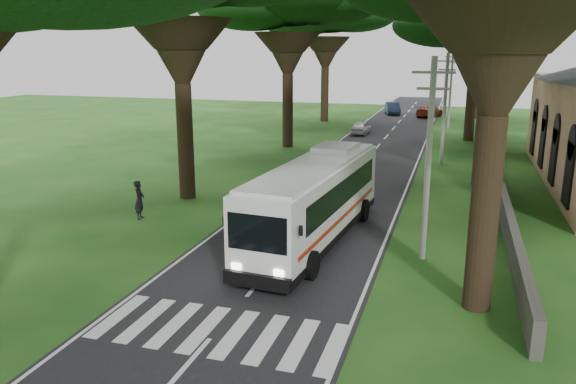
{
  "coord_description": "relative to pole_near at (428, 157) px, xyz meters",
  "views": [
    {
      "loc": [
        6.5,
        -16.01,
        8.27
      ],
      "look_at": [
        -0.38,
        6.62,
        2.2
      ],
      "focal_mm": 35.0,
      "sensor_mm": 36.0,
      "label": 1
    }
  ],
  "objects": [
    {
      "name": "road",
      "position": [
        -5.5,
        19.0,
        -4.17
      ],
      "size": [
        8.0,
        120.0,
        0.04
      ],
      "primitive_type": "cube",
      "color": "black",
      "rests_on": "ground"
    },
    {
      "name": "pole_near",
      "position": [
        0.0,
        0.0,
        0.0
      ],
      "size": [
        1.6,
        0.24,
        8.0
      ],
      "color": "gray",
      "rests_on": "ground"
    },
    {
      "name": "tree_r_far",
      "position": [
        3.0,
        50.0,
        8.0
      ],
      "size": [
        14.41,
        14.41,
        15.38
      ],
      "color": "black",
      "rests_on": "ground"
    },
    {
      "name": "distant_car_c",
      "position": [
        -2.5,
        49.84,
        -3.43
      ],
      "size": [
        3.47,
        5.35,
        1.44
      ],
      "primitive_type": "imported",
      "rotation": [
        0.0,
        0.0,
        2.82
      ],
      "color": "maroon",
      "rests_on": "road"
    },
    {
      "name": "coach_bus",
      "position": [
        -4.7,
        0.81,
        -2.28
      ],
      "size": [
        3.57,
        12.16,
        3.54
      ],
      "rotation": [
        0.0,
        0.0,
        -0.08
      ],
      "color": "white",
      "rests_on": "ground"
    },
    {
      "name": "pedestrian",
      "position": [
        -13.88,
        1.55,
        -3.21
      ],
      "size": [
        0.64,
        0.81,
        1.95
      ],
      "primitive_type": "imported",
      "rotation": [
        0.0,
        0.0,
        1.85
      ],
      "color": "black",
      "rests_on": "ground"
    },
    {
      "name": "distant_car_b",
      "position": [
        -7.21,
        51.38,
        -3.4
      ],
      "size": [
        2.59,
        4.82,
        1.51
      ],
      "primitive_type": "imported",
      "rotation": [
        0.0,
        0.0,
        0.23
      ],
      "color": "navy",
      "rests_on": "road"
    },
    {
      "name": "pole_mid",
      "position": [
        0.0,
        20.0,
        0.0
      ],
      "size": [
        1.6,
        0.24,
        8.0
      ],
      "color": "gray",
      "rests_on": "ground"
    },
    {
      "name": "pole_far",
      "position": [
        0.0,
        40.0,
        0.0
      ],
      "size": [
        1.6,
        0.24,
        8.0
      ],
      "color": "gray",
      "rests_on": "ground"
    },
    {
      "name": "property_wall",
      "position": [
        3.5,
        18.0,
        -3.58
      ],
      "size": [
        0.35,
        50.0,
        1.2
      ],
      "primitive_type": "cube",
      "color": "#383533",
      "rests_on": "ground"
    },
    {
      "name": "tree_l_far",
      "position": [
        -14.0,
        42.0,
        8.24
      ],
      "size": [
        13.07,
        13.07,
        15.4
      ],
      "color": "black",
      "rests_on": "ground"
    },
    {
      "name": "tree_r_midb",
      "position": [
        2.0,
        32.0,
        7.07
      ],
      "size": [
        13.18,
        13.18,
        14.21
      ],
      "color": "black",
      "rests_on": "ground"
    },
    {
      "name": "ground",
      "position": [
        -5.5,
        -6.0,
        -4.18
      ],
      "size": [
        140.0,
        140.0,
        0.0
      ],
      "primitive_type": "plane",
      "color": "#184915",
      "rests_on": "ground"
    },
    {
      "name": "crosswalk",
      "position": [
        -5.5,
        -8.0,
        -4.18
      ],
      "size": [
        8.0,
        3.0,
        0.01
      ],
      "primitive_type": "cube",
      "color": "silver",
      "rests_on": "ground"
    },
    {
      "name": "distant_car_a",
      "position": [
        -8.13,
        32.88,
        -3.51
      ],
      "size": [
        1.74,
        3.84,
        1.28
      ],
      "primitive_type": "imported",
      "rotation": [
        0.0,
        0.0,
        3.08
      ],
      "color": "silver",
      "rests_on": "road"
    }
  ]
}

